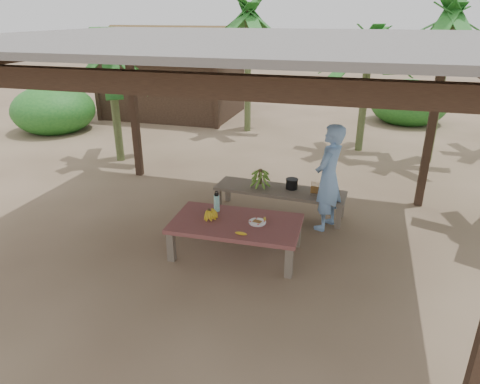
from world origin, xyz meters
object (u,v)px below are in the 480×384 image
(plate, at_px, (257,222))
(bench, at_px, (280,192))
(ripe_banana_bunch, at_px, (209,213))
(woman, at_px, (328,178))
(water_flask, at_px, (217,203))
(work_table, at_px, (236,226))
(cooking_pot, at_px, (292,184))

(plate, bearing_deg, bench, 88.72)
(ripe_banana_bunch, distance_m, woman, 1.96)
(ripe_banana_bunch, height_order, water_flask, water_flask)
(ripe_banana_bunch, xyz_separation_m, woman, (1.55, 1.16, 0.27))
(plate, bearing_deg, work_table, -174.50)
(plate, distance_m, woman, 1.46)
(water_flask, relative_size, woman, 0.19)
(water_flask, height_order, woman, woman)
(plate, height_order, water_flask, water_flask)
(work_table, height_order, plate, plate)
(cooking_pot, bearing_deg, plate, -98.14)
(ripe_banana_bunch, xyz_separation_m, cooking_pot, (0.93, 1.54, -0.04))
(ripe_banana_bunch, bearing_deg, plate, 1.31)
(bench, xyz_separation_m, water_flask, (-0.71, -1.21, 0.24))
(bench, distance_m, cooking_pot, 0.25)
(work_table, bearing_deg, cooking_pot, 69.72)
(ripe_banana_bunch, bearing_deg, water_flask, 82.72)
(bench, height_order, plate, plate)
(ripe_banana_bunch, xyz_separation_m, plate, (0.71, 0.02, -0.06))
(bench, distance_m, plate, 1.45)
(plate, xyz_separation_m, cooking_pot, (0.22, 1.53, 0.02))
(water_flask, xyz_separation_m, woman, (1.52, 0.91, 0.22))
(woman, bearing_deg, work_table, -24.20)
(work_table, distance_m, woman, 1.69)
(work_table, relative_size, plate, 7.60)
(bench, distance_m, woman, 0.97)
(work_table, xyz_separation_m, ripe_banana_bunch, (-0.41, 0.01, 0.14))
(woman, bearing_deg, plate, -16.32)
(work_table, xyz_separation_m, cooking_pot, (0.52, 1.56, 0.10))
(work_table, distance_m, ripe_banana_bunch, 0.43)
(ripe_banana_bunch, distance_m, cooking_pot, 1.80)
(water_flask, bearing_deg, bench, 59.56)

